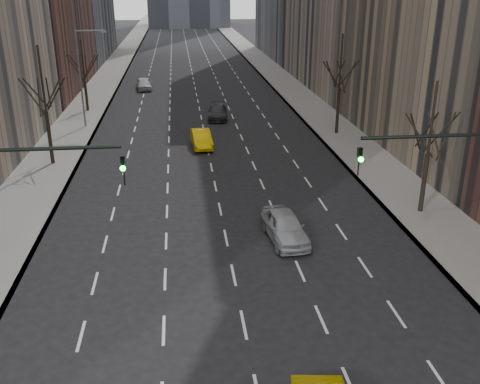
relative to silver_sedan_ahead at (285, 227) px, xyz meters
name	(u,v)px	position (x,y,z in m)	size (l,w,h in m)	color
sidewalk_left	(105,82)	(-15.40, 50.58, -0.71)	(4.50, 320.00, 0.15)	slate
sidewalk_right	(279,78)	(9.10, 50.58, -0.71)	(4.50, 320.00, 0.15)	slate
tree_lw_c	(46,113)	(-15.15, 14.58, 3.25)	(3.36, 3.50, 8.74)	black
tree_lw_d	(84,78)	(-15.15, 32.58, 2.78)	(3.36, 3.50, 7.36)	black
tree_rw_b	(428,154)	(8.85, 2.58, 2.94)	(3.36, 3.50, 7.82)	black
tree_rw_c	(339,90)	(8.85, 20.58, 3.25)	(3.36, 3.50, 8.74)	black
traffic_mast_right	(476,191)	(5.96, -7.42, 4.71)	(6.69, 0.39, 8.00)	black
streetlight_far	(83,68)	(-13.99, 25.58, 4.84)	(2.83, 0.22, 9.00)	slate
silver_sedan_ahead	(285,227)	(0.00, 0.00, 0.00)	(1.85, 4.59, 1.56)	#9DA0A5
far_taxi	(201,139)	(-3.63, 18.02, -0.07)	(1.52, 4.35, 1.43)	yellow
far_suv_grey	(218,112)	(-1.51, 27.80, -0.09)	(1.93, 4.74, 1.38)	#2A2A2F
far_car_white	(144,84)	(-9.78, 44.57, -0.04)	(1.76, 4.38, 1.49)	silver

